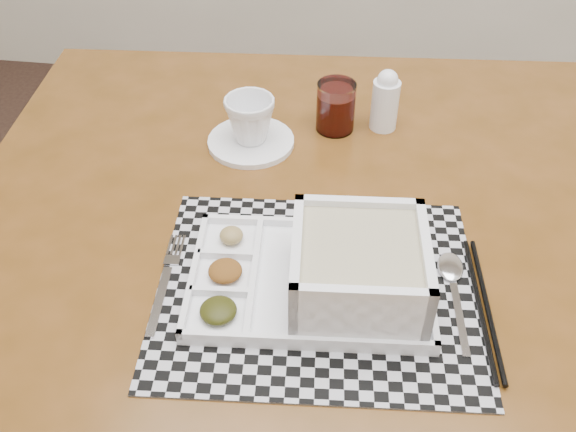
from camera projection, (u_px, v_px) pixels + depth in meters
The scene contains 10 objects.
dining_table at pixel (312, 272), 1.00m from camera, with size 1.19×1.19×0.83m.
placemat at pixel (317, 288), 0.86m from camera, with size 0.43×0.36×0.00m, color #B6B6BE.
serving_tray at pixel (343, 274), 0.83m from camera, with size 0.34×0.25×0.10m.
fork at pixel (167, 280), 0.87m from camera, with size 0.03×0.19×0.00m.
spoon at pixel (452, 274), 0.87m from camera, with size 0.04×0.18×0.01m.
chopsticks at pixel (483, 306), 0.83m from camera, with size 0.04×0.24×0.01m.
saucer at pixel (251, 142), 1.11m from camera, with size 0.15×0.15×0.01m, color white.
cup at pixel (250, 120), 1.08m from camera, with size 0.09×0.09×0.08m, color white.
juice_glass at pixel (336, 109), 1.12m from camera, with size 0.07×0.07×0.09m.
creamer_bottle at pixel (385, 101), 1.12m from camera, with size 0.05×0.05×0.11m.
Camera 1 is at (-0.53, -0.06, 1.47)m, focal length 40.00 mm.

